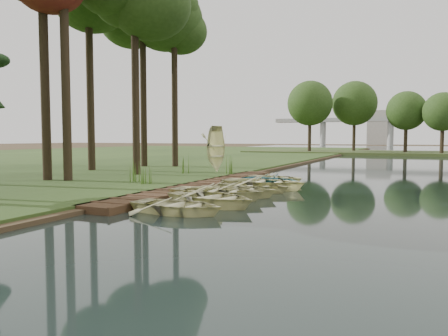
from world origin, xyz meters
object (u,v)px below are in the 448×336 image
at_px(rowboat_1, 212,196).
at_px(stored_rowboat, 216,167).
at_px(boardwalk, 203,186).
at_px(rowboat_0, 177,203).
at_px(rowboat_2, 217,190).

xyz_separation_m(rowboat_1, stored_rowboat, (-5.08, 11.17, 0.18)).
relative_size(boardwalk, stored_rowboat, 5.39).
height_order(boardwalk, rowboat_0, rowboat_0).
height_order(rowboat_0, rowboat_2, rowboat_2).
distance_m(rowboat_0, rowboat_1, 1.90).
distance_m(boardwalk, stored_rowboat, 6.79).
xyz_separation_m(boardwalk, rowboat_1, (2.80, -4.80, 0.28)).
xyz_separation_m(rowboat_2, stored_rowboat, (-4.59, 9.64, 0.16)).
height_order(rowboat_1, stored_rowboat, stored_rowboat).
bearing_deg(rowboat_2, rowboat_0, -179.51).
height_order(boardwalk, stored_rowboat, stored_rowboat).
bearing_deg(rowboat_1, stored_rowboat, 40.52).
bearing_deg(boardwalk, rowboat_0, -69.67).
height_order(rowboat_1, rowboat_2, rowboat_2).
height_order(boardwalk, rowboat_2, rowboat_2).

